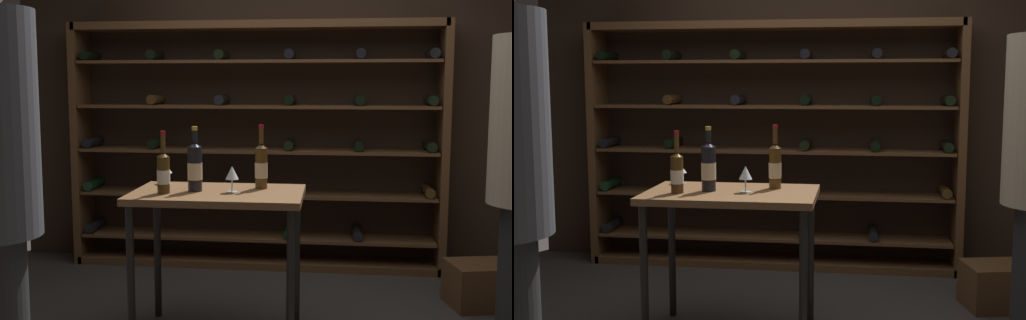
{
  "view_description": "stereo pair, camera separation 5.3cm",
  "coord_description": "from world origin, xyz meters",
  "views": [
    {
      "loc": [
        0.26,
        -3.51,
        1.48
      ],
      "look_at": [
        -0.2,
        0.2,
        1.02
      ],
      "focal_mm": 44.28,
      "sensor_mm": 36.0,
      "label": 1
    },
    {
      "loc": [
        0.32,
        -3.51,
        1.48
      ],
      "look_at": [
        -0.2,
        0.2,
        1.02
      ],
      "focal_mm": 44.28,
      "sensor_mm": 36.0,
      "label": 2
    }
  ],
  "objects": [
    {
      "name": "tasting_table",
      "position": [
        -0.39,
        -0.0,
        0.75
      ],
      "size": [
        0.98,
        0.63,
        0.86
      ],
      "color": "brown",
      "rests_on": "ground"
    },
    {
      "name": "wine_glass_stemmed_right",
      "position": [
        -0.76,
        0.23,
        0.95
      ],
      "size": [
        0.08,
        0.08,
        0.12
      ],
      "color": "silver",
      "rests_on": "tasting_table"
    },
    {
      "name": "wine_bottle_gold_foil",
      "position": [
        -0.68,
        -0.1,
        0.98
      ],
      "size": [
        0.07,
        0.07,
        0.35
      ],
      "color": "#4C3314",
      "rests_on": "tasting_table"
    },
    {
      "name": "wine_bottle_green_slim",
      "position": [
        -0.52,
        -0.01,
        1.0
      ],
      "size": [
        0.08,
        0.08,
        0.37
      ],
      "color": "black",
      "rests_on": "tasting_table"
    },
    {
      "name": "wine_glass_stemmed_left",
      "position": [
        -0.3,
        -0.03,
        0.97
      ],
      "size": [
        0.08,
        0.08,
        0.15
      ],
      "color": "silver",
      "rests_on": "tasting_table"
    },
    {
      "name": "wine_crate",
      "position": [
        1.28,
        0.7,
        0.15
      ],
      "size": [
        0.54,
        0.43,
        0.29
      ],
      "primitive_type": "cube",
      "rotation": [
        0.0,
        0.0,
        0.21
      ],
      "color": "brown",
      "rests_on": "ground"
    },
    {
      "name": "wine_bottle_red_label",
      "position": [
        -0.16,
        0.13,
        1.0
      ],
      "size": [
        0.07,
        0.07,
        0.38
      ],
      "color": "#4C3314",
      "rests_on": "tasting_table"
    },
    {
      "name": "back_wall",
      "position": [
        0.0,
        1.67,
        1.46
      ],
      "size": [
        4.75,
        0.1,
        2.91
      ],
      "primitive_type": "cube",
      "color": "#332319",
      "rests_on": "ground"
    },
    {
      "name": "wine_rack",
      "position": [
        -0.35,
        1.46,
        0.98
      ],
      "size": [
        2.97,
        0.32,
        1.95
      ],
      "color": "brown",
      "rests_on": "ground"
    }
  ]
}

